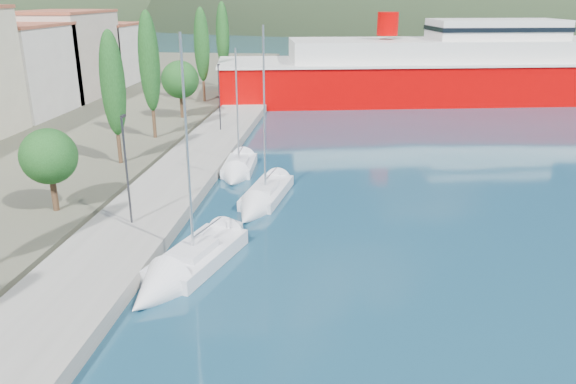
# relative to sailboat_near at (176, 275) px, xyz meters

# --- Properties ---
(ground) EXTENTS (1400.00, 1400.00, 0.00)m
(ground) POSITION_rel_sailboat_near_xyz_m (5.00, 109.43, -0.33)
(ground) COLOR navy
(quay) EXTENTS (5.00, 88.00, 0.80)m
(quay) POSITION_rel_sailboat_near_xyz_m (-4.00, 15.43, 0.07)
(quay) COLOR gray
(quay) RESTS_ON ground
(tree_row) EXTENTS (3.83, 65.45, 11.28)m
(tree_row) POSITION_rel_sailboat_near_xyz_m (-9.27, 22.84, 5.72)
(tree_row) COLOR #47301E
(tree_row) RESTS_ON land_strip
(lamp_posts) EXTENTS (0.15, 48.80, 6.06)m
(lamp_posts) POSITION_rel_sailboat_near_xyz_m (-4.00, 4.18, 3.75)
(lamp_posts) COLOR #2D2D33
(lamp_posts) RESTS_ON quay
(sailboat_near) EXTENTS (4.82, 8.98, 12.37)m
(sailboat_near) POSITION_rel_sailboat_near_xyz_m (0.00, 0.00, 0.00)
(sailboat_near) COLOR silver
(sailboat_near) RESTS_ON ground
(sailboat_mid) EXTENTS (3.33, 8.58, 12.02)m
(sailboat_mid) POSITION_rel_sailboat_near_xyz_m (2.39, 10.06, -0.04)
(sailboat_mid) COLOR silver
(sailboat_mid) RESTS_ON ground
(sailboat_far) EXTENTS (2.52, 6.98, 10.12)m
(sailboat_far) POSITION_rel_sailboat_near_xyz_m (-0.25, 16.32, -0.04)
(sailboat_far) COLOR silver
(sailboat_far) RESTS_ON ground
(ferry) EXTENTS (58.58, 22.03, 11.39)m
(ferry) POSITION_rel_sailboat_near_xyz_m (20.40, 50.79, 3.14)
(ferry) COLOR #B80000
(ferry) RESTS_ON ground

